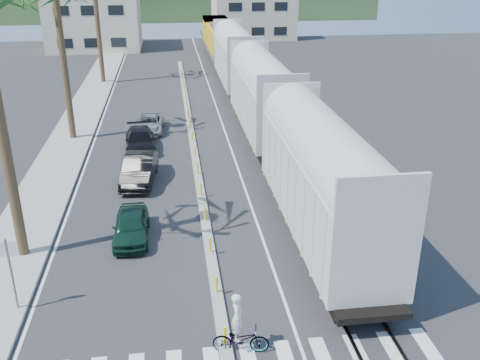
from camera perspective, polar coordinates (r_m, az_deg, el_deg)
name	(u,v)px	position (r m, az deg, el deg)	size (l,w,h in m)	color
ground	(222,329)	(19.39, -1.93, -15.57)	(140.00, 140.00, 0.00)	#28282B
sidewalk	(77,126)	(42.47, -17.01, 5.55)	(3.00, 90.00, 0.15)	gray
rails	(247,110)	(45.21, 0.79, 7.53)	(1.56, 100.00, 0.06)	black
median	(193,142)	(37.09, -5.07, 4.02)	(0.45, 60.00, 0.85)	gray
lane_markings	(161,123)	(41.89, -8.38, 5.98)	(9.42, 90.00, 0.01)	silver
freight_train	(251,80)	(42.96, 1.13, 10.65)	(3.00, 60.94, 5.85)	beige
street_sign	(10,265)	(20.73, -23.34, -8.30)	(0.60, 0.08, 3.00)	slate
buildings	(132,9)	(87.25, -11.42, 17.49)	(38.00, 27.00, 10.00)	#C1B799
car_lead	(131,226)	(24.93, -11.54, -4.78)	(1.58, 3.89, 1.33)	#0F2E22
car_second	(139,169)	(30.96, -10.68, 1.16)	(2.13, 4.88, 1.56)	black
car_third	(140,140)	(36.11, -10.61, 4.18)	(2.20, 4.80, 1.36)	black
car_rear	(149,124)	(39.96, -9.66, 5.95)	(2.24, 4.41, 1.19)	#A9ADAF
cyclist	(240,334)	(18.05, -0.01, -16.08)	(1.22, 2.05, 2.24)	#9EA0A5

